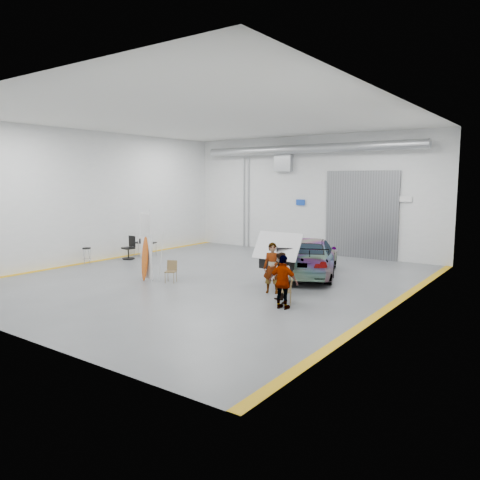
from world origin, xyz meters
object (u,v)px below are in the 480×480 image
Objects in this scene: person_c at (283,282)px; work_table at (144,242)px; office_chair at (129,249)px; person_b at (281,278)px; folding_chair_far at (285,296)px; person_a at (272,268)px; shop_stool at (87,256)px; folding_chair_near at (171,276)px; surfboard_display at (146,252)px; sedan_car at (309,256)px.

person_c is 11.45m from work_table.
office_chair is (-10.37, 3.26, -0.32)m from person_c.
work_table is (-10.16, 3.85, -0.11)m from person_b.
person_c reaches higher than folding_chair_far.
person_a is 9.57m from shop_stool.
person_b is 0.69m from person_c.
person_a is at bearing -14.23° from folding_chair_near.
person_a reaches higher than person_b.
folding_chair_far is 0.73× the size of office_chair.
shop_stool is at bearing -94.63° from work_table.
person_b is 5.70m from surfboard_display.
work_table is at bearing -164.00° from person_b.
person_a is at bearing 74.44° from sedan_car.
folding_chair_near is at bearing -10.72° from person_c.
folding_chair_near is 6.57m from work_table.
work_table is at bearing -25.87° from person_c.
person_b is at bearing -20.75° from work_table.
person_a is 1.59m from folding_chair_far.
person_c is at bearing -6.25° from shop_stool.
sedan_car is at bearing -74.37° from person_c.
sedan_car is 6.83× the size of shop_stool.
person_c is at bearing 86.98° from sedan_car.
person_c is at bearing -11.55° from office_chair.
sedan_car is at bearing 75.94° from person_a.
surfboard_display is 6.05m from work_table.
folding_chair_far is 10.65m from shop_stool.
office_chair is at bearing 159.51° from surfboard_display.
surfboard_display is 3.40× the size of folding_chair_near.
surfboard_display reaches higher than folding_chair_far.
office_chair reaches higher than work_table.
surfboard_display is (-6.09, 0.35, 0.31)m from person_c.
person_b reaches higher than office_chair.
person_c is 0.59× the size of surfboard_display.
sedan_car is at bearing 58.96° from surfboard_display.
shop_stool is at bearing 161.32° from person_a.
person_c is at bearing 10.51° from surfboard_display.
person_a is 9.74m from work_table.
person_a is at bearing 170.20° from person_b.
surfboard_display is at bearing -141.15° from person_b.
person_a is 1.07× the size of person_c.
person_c is at bearing -9.09° from folding_chair_far.
folding_chair_near is 5.68m from shop_stool.
shop_stool is at bearing -126.11° from folding_chair_far.
person_b is at bearing -9.30° from office_chair.
person_b is 1.96× the size of folding_chair_far.
surfboard_display is at bearing -6.49° from person_c.
person_a reaches higher than folding_chair_near.
folding_chair_far is at bearing -3.84° from shop_stool.
folding_chair_far is (1.08, -1.00, -0.60)m from person_a.
folding_chair_near is at bearing -144.74° from person_b.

